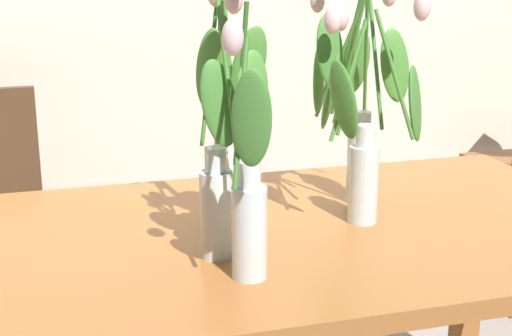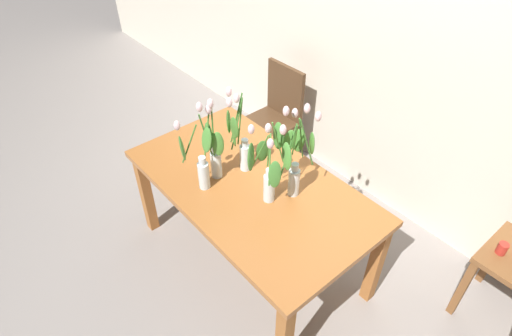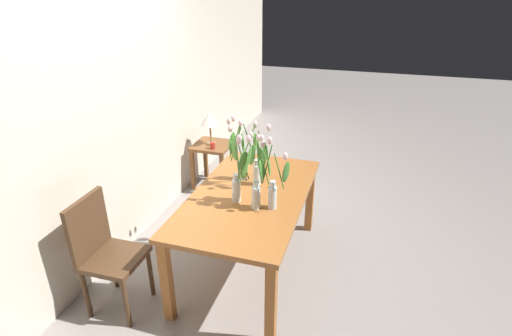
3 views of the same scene
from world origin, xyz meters
TOP-DOWN VIEW (x-y plane):
  - ground_plane at (0.00, 0.00)m, footprint 18.00×18.00m
  - room_wall_rear at (0.00, 1.26)m, footprint 9.00×0.10m
  - dining_table at (0.00, 0.00)m, footprint 1.60×0.90m
  - tulip_vase_0 at (-0.18, -0.14)m, footprint 0.14×0.15m
  - tulip_vase_1 at (0.16, -0.01)m, footprint 0.25×0.26m
  - tulip_vase_2 at (-0.14, 0.03)m, footprint 0.17×0.16m
  - tulip_vase_3 at (0.22, 0.15)m, footprint 0.21×0.27m
  - tulip_vase_4 at (-0.17, -0.24)m, footprint 0.12×0.24m
  - dining_chair at (-0.74, 0.89)m, footprint 0.41×0.41m
  - side_table at (1.36, 0.91)m, footprint 0.44×0.44m
  - table_lamp at (1.36, 0.93)m, footprint 0.22×0.22m
  - pillar_candle at (1.23, 0.85)m, footprint 0.06×0.06m

SIDE VIEW (x-z plane):
  - ground_plane at x=0.00m, z-range 0.00..0.00m
  - side_table at x=1.36m, z-range 0.16..0.71m
  - dining_chair at x=-0.74m, z-range 0.06..0.99m
  - pillar_candle at x=1.23m, z-range 0.55..0.62m
  - dining_table at x=0.00m, z-range 0.28..1.02m
  - table_lamp at x=1.36m, z-range 0.66..1.06m
  - tulip_vase_4 at x=-0.17m, z-range 0.65..1.20m
  - tulip_vase_0 at x=-0.18m, z-range 0.64..1.22m
  - tulip_vase_2 at x=-0.14m, z-range 0.67..1.25m
  - tulip_vase_1 at x=0.16m, z-range 0.68..1.26m
  - tulip_vase_3 at x=0.22m, z-range 0.69..1.26m
  - room_wall_rear at x=0.00m, z-range 0.00..2.70m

